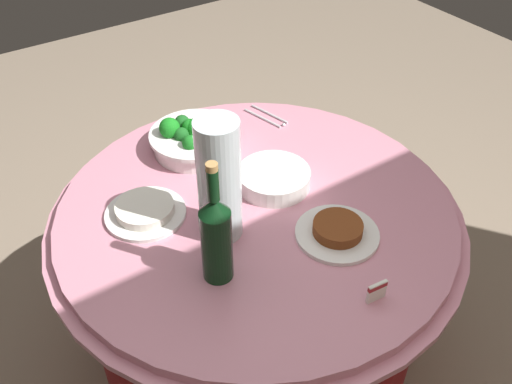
{
  "coord_description": "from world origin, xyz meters",
  "views": [
    {
      "loc": [
        0.65,
        0.97,
        1.77
      ],
      "look_at": [
        0.0,
        0.0,
        0.79
      ],
      "focal_mm": 39.57,
      "sensor_mm": 36.0,
      "label": 1
    }
  ],
  "objects_px": {
    "plate_stack": "(274,178)",
    "label_placard_front": "(377,291)",
    "wine_bottle": "(216,236)",
    "serving_tongs": "(267,117)",
    "food_plate_rice": "(145,211)",
    "food_plate_stir_fry": "(337,231)",
    "decorative_fruit_vase": "(220,187)",
    "broccoli_bowl": "(193,139)"
  },
  "relations": [
    {
      "from": "serving_tongs",
      "to": "food_plate_rice",
      "type": "relative_size",
      "value": 0.76
    },
    {
      "from": "food_plate_rice",
      "to": "food_plate_stir_fry",
      "type": "bearing_deg",
      "value": 137.5
    },
    {
      "from": "decorative_fruit_vase",
      "to": "serving_tongs",
      "type": "xyz_separation_m",
      "value": [
        -0.41,
        -0.39,
        -0.14
      ]
    },
    {
      "from": "decorative_fruit_vase",
      "to": "serving_tongs",
      "type": "height_order",
      "value": "decorative_fruit_vase"
    },
    {
      "from": "wine_bottle",
      "to": "food_plate_stir_fry",
      "type": "relative_size",
      "value": 1.53
    },
    {
      "from": "decorative_fruit_vase",
      "to": "food_plate_rice",
      "type": "distance_m",
      "value": 0.26
    },
    {
      "from": "plate_stack",
      "to": "label_placard_front",
      "type": "relative_size",
      "value": 3.82
    },
    {
      "from": "broccoli_bowl",
      "to": "decorative_fruit_vase",
      "type": "distance_m",
      "value": 0.4
    },
    {
      "from": "serving_tongs",
      "to": "wine_bottle",
      "type": "bearing_deg",
      "value": 45.81
    },
    {
      "from": "food_plate_stir_fry",
      "to": "label_placard_front",
      "type": "distance_m",
      "value": 0.22
    },
    {
      "from": "broccoli_bowl",
      "to": "food_plate_stir_fry",
      "type": "xyz_separation_m",
      "value": [
        -0.12,
        0.54,
        -0.02
      ]
    },
    {
      "from": "food_plate_stir_fry",
      "to": "plate_stack",
      "type": "bearing_deg",
      "value": -86.18
    },
    {
      "from": "wine_bottle",
      "to": "food_plate_stir_fry",
      "type": "xyz_separation_m",
      "value": [
        -0.33,
        0.06,
        -0.11
      ]
    },
    {
      "from": "wine_bottle",
      "to": "serving_tongs",
      "type": "height_order",
      "value": "wine_bottle"
    },
    {
      "from": "decorative_fruit_vase",
      "to": "serving_tongs",
      "type": "bearing_deg",
      "value": -136.85
    },
    {
      "from": "broccoli_bowl",
      "to": "wine_bottle",
      "type": "xyz_separation_m",
      "value": [
        0.2,
        0.49,
        0.09
      ]
    },
    {
      "from": "wine_bottle",
      "to": "serving_tongs",
      "type": "bearing_deg",
      "value": -134.19
    },
    {
      "from": "food_plate_rice",
      "to": "food_plate_stir_fry",
      "type": "xyz_separation_m",
      "value": [
        -0.38,
        0.35,
        0.0
      ]
    },
    {
      "from": "broccoli_bowl",
      "to": "serving_tongs",
      "type": "xyz_separation_m",
      "value": [
        -0.3,
        -0.02,
        -0.04
      ]
    },
    {
      "from": "broccoli_bowl",
      "to": "wine_bottle",
      "type": "bearing_deg",
      "value": 67.47
    },
    {
      "from": "food_plate_rice",
      "to": "decorative_fruit_vase",
      "type": "bearing_deg",
      "value": 129.89
    },
    {
      "from": "wine_bottle",
      "to": "food_plate_stir_fry",
      "type": "bearing_deg",
      "value": 170.21
    },
    {
      "from": "food_plate_rice",
      "to": "food_plate_stir_fry",
      "type": "relative_size",
      "value": 1.0
    },
    {
      "from": "plate_stack",
      "to": "serving_tongs",
      "type": "height_order",
      "value": "plate_stack"
    },
    {
      "from": "wine_bottle",
      "to": "label_placard_front",
      "type": "height_order",
      "value": "wine_bottle"
    },
    {
      "from": "plate_stack",
      "to": "food_plate_rice",
      "type": "bearing_deg",
      "value": -13.42
    },
    {
      "from": "decorative_fruit_vase",
      "to": "label_placard_front",
      "type": "bearing_deg",
      "value": 114.29
    },
    {
      "from": "broccoli_bowl",
      "to": "food_plate_rice",
      "type": "xyz_separation_m",
      "value": [
        0.26,
        0.2,
        -0.02
      ]
    },
    {
      "from": "broccoli_bowl",
      "to": "plate_stack",
      "type": "xyz_separation_m",
      "value": [
        -0.11,
        0.28,
        -0.02
      ]
    },
    {
      "from": "decorative_fruit_vase",
      "to": "food_plate_stir_fry",
      "type": "relative_size",
      "value": 1.55
    },
    {
      "from": "plate_stack",
      "to": "label_placard_front",
      "type": "distance_m",
      "value": 0.48
    },
    {
      "from": "serving_tongs",
      "to": "food_plate_stir_fry",
      "type": "bearing_deg",
      "value": 73.15
    },
    {
      "from": "label_placard_front",
      "to": "broccoli_bowl",
      "type": "bearing_deg",
      "value": -85.44
    },
    {
      "from": "serving_tongs",
      "to": "label_placard_front",
      "type": "xyz_separation_m",
      "value": [
        0.24,
        0.78,
        0.03
      ]
    },
    {
      "from": "food_plate_stir_fry",
      "to": "label_placard_front",
      "type": "xyz_separation_m",
      "value": [
        0.06,
        0.21,
        0.02
      ]
    },
    {
      "from": "plate_stack",
      "to": "food_plate_stir_fry",
      "type": "bearing_deg",
      "value": 93.82
    },
    {
      "from": "serving_tongs",
      "to": "food_plate_rice",
      "type": "xyz_separation_m",
      "value": [
        0.55,
        0.22,
        0.01
      ]
    },
    {
      "from": "serving_tongs",
      "to": "food_plate_rice",
      "type": "distance_m",
      "value": 0.6
    },
    {
      "from": "food_plate_stir_fry",
      "to": "label_placard_front",
      "type": "bearing_deg",
      "value": 73.47
    },
    {
      "from": "plate_stack",
      "to": "food_plate_rice",
      "type": "relative_size",
      "value": 0.95
    },
    {
      "from": "decorative_fruit_vase",
      "to": "label_placard_front",
      "type": "distance_m",
      "value": 0.45
    },
    {
      "from": "food_plate_stir_fry",
      "to": "label_placard_front",
      "type": "height_order",
      "value": "label_placard_front"
    }
  ]
}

